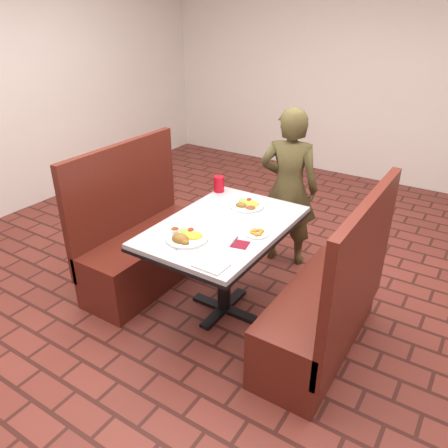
{
  "coord_description": "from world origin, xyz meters",
  "views": [
    {
      "loc": [
        1.48,
        -2.31,
        2.13
      ],
      "look_at": [
        0.0,
        0.0,
        0.75
      ],
      "focal_mm": 35.0,
      "sensor_mm": 36.0,
      "label": 1
    }
  ],
  "objects": [
    {
      "name": "booth_bench_left",
      "position": [
        -0.8,
        0.0,
        0.33
      ],
      "size": [
        0.47,
        1.2,
        1.17
      ],
      "color": "#5C1F15",
      "rests_on": "ground"
    },
    {
      "name": "dining_table",
      "position": [
        0.0,
        0.0,
        0.65
      ],
      "size": [
        0.81,
        1.21,
        0.75
      ],
      "color": "#ACAFB1",
      "rests_on": "ground"
    },
    {
      "name": "near_dinner_plate",
      "position": [
        -0.09,
        -0.33,
        0.78
      ],
      "size": [
        0.28,
        0.28,
        0.09
      ],
      "rotation": [
        0.0,
        0.0,
        -0.14
      ],
      "color": "white",
      "rests_on": "dining_table"
    },
    {
      "name": "far_dinner_plate",
      "position": [
        -0.01,
        0.35,
        0.77
      ],
      "size": [
        0.25,
        0.25,
        0.07
      ],
      "rotation": [
        0.0,
        0.0,
        -0.15
      ],
      "color": "white",
      "rests_on": "dining_table"
    },
    {
      "name": "booth_bench_right",
      "position": [
        0.8,
        0.0,
        0.33
      ],
      "size": [
        0.47,
        1.2,
        1.17
      ],
      "color": "#5C1F15",
      "rests_on": "ground"
    },
    {
      "name": "diner_person",
      "position": [
        0.05,
        0.96,
        0.7
      ],
      "size": [
        0.58,
        0.45,
        1.41
      ],
      "primitive_type": "imported",
      "rotation": [
        0.0,
        0.0,
        3.38
      ],
      "color": "brown",
      "rests_on": "ground"
    },
    {
      "name": "room",
      "position": [
        0.0,
        0.0,
        1.91
      ],
      "size": [
        7.0,
        7.04,
        2.82
      ],
      "color": "brown",
      "rests_on": "ground"
    },
    {
      "name": "spoon_utensil",
      "position": [
        0.2,
        -0.17,
        0.75
      ],
      "size": [
        0.04,
        0.11,
        0.0
      ],
      "primitive_type": "cube",
      "rotation": [
        0.0,
        0.0,
        0.27
      ],
      "color": "silver",
      "rests_on": "dining_table"
    },
    {
      "name": "maroon_napkin",
      "position": [
        0.25,
        -0.19,
        0.75
      ],
      "size": [
        0.13,
        0.13,
        0.0
      ],
      "primitive_type": "cube",
      "rotation": [
        0.0,
        0.0,
        0.22
      ],
      "color": "maroon",
      "rests_on": "dining_table"
    },
    {
      "name": "paper_napkin",
      "position": [
        0.23,
        -0.51,
        0.76
      ],
      "size": [
        0.19,
        0.15,
        0.01
      ],
      "primitive_type": "cube",
      "rotation": [
        0.0,
        0.0,
        -0.03
      ],
      "color": "white",
      "rests_on": "dining_table"
    },
    {
      "name": "red_tumbler",
      "position": [
        -0.36,
        0.48,
        0.82
      ],
      "size": [
        0.09,
        0.09,
        0.13
      ],
      "primitive_type": "cylinder",
      "color": "red",
      "rests_on": "dining_table"
    },
    {
      "name": "knife_utensil",
      "position": [
        -0.1,
        -0.34,
        0.76
      ],
      "size": [
        0.03,
        0.17,
        0.0
      ],
      "primitive_type": "cube",
      "rotation": [
        0.0,
        0.0,
        -0.09
      ],
      "color": "silver",
      "rests_on": "dining_table"
    },
    {
      "name": "plantain_plate",
      "position": [
        0.27,
        -0.01,
        0.76
      ],
      "size": [
        0.16,
        0.16,
        0.02
      ],
      "rotation": [
        0.0,
        0.0,
        -0.16
      ],
      "color": "white",
      "rests_on": "dining_table"
    },
    {
      "name": "lettuce_shreds",
      "position": [
        0.04,
        0.06,
        0.75
      ],
      "size": [
        0.28,
        0.32,
        0.0
      ],
      "primitive_type": null,
      "color": "#89CD52",
      "rests_on": "dining_table"
    },
    {
      "name": "fork_utensil",
      "position": [
        -0.07,
        -0.41,
        0.76
      ],
      "size": [
        0.04,
        0.14,
        0.0
      ],
      "primitive_type": "cube",
      "rotation": [
        0.0,
        0.0,
        0.24
      ],
      "color": "silver",
      "rests_on": "dining_table"
    }
  ]
}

